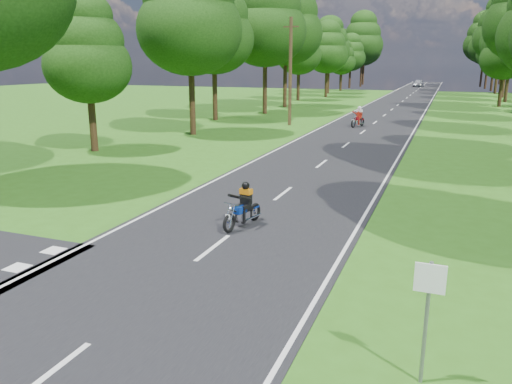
% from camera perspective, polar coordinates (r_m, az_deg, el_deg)
% --- Properties ---
extents(ground, '(160.00, 160.00, 0.00)m').
position_cam_1_polar(ground, '(11.76, -9.24, -9.64)').
color(ground, '#2C5E15').
rests_on(ground, ground).
extents(main_road, '(7.00, 140.00, 0.02)m').
position_cam_1_polar(main_road, '(59.65, 15.90, 9.54)').
color(main_road, black).
rests_on(main_road, ground).
extents(road_markings, '(7.40, 140.00, 0.01)m').
position_cam_1_polar(road_markings, '(57.80, 15.58, 9.43)').
color(road_markings, silver).
rests_on(road_markings, main_road).
extents(treeline, '(40.00, 115.35, 14.78)m').
position_cam_1_polar(treeline, '(69.47, 18.47, 16.83)').
color(treeline, black).
rests_on(treeline, ground).
extents(telegraph_pole, '(1.20, 0.26, 8.00)m').
position_cam_1_polar(telegraph_pole, '(38.95, 3.94, 13.59)').
color(telegraph_pole, '#382616').
rests_on(telegraph_pole, ground).
extents(road_sign, '(0.45, 0.07, 2.00)m').
position_cam_1_polar(road_sign, '(7.98, 19.04, -11.94)').
color(road_sign, slate).
rests_on(road_sign, ground).
extents(rider_near_blue, '(0.87, 1.69, 1.34)m').
position_cam_1_polar(rider_near_blue, '(14.81, -1.57, -1.46)').
color(rider_near_blue, navy).
rests_on(rider_near_blue, main_road).
extents(rider_far_red, '(1.07, 1.94, 1.53)m').
position_cam_1_polar(rider_far_red, '(38.66, 11.58, 8.44)').
color(rider_far_red, '#9F0C17').
rests_on(rider_far_red, main_road).
extents(distant_car, '(1.93, 4.31, 1.44)m').
position_cam_1_polar(distant_car, '(104.07, 18.08, 11.77)').
color(distant_car, '#ABADB3').
rests_on(distant_car, main_road).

